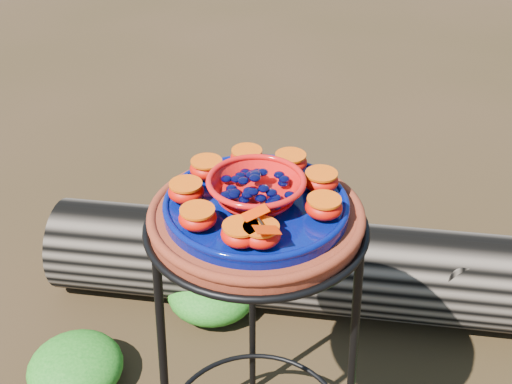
{
  "coord_description": "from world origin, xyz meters",
  "views": [
    {
      "loc": [
        -0.04,
        -0.93,
        1.37
      ],
      "look_at": [
        -0.0,
        0.0,
        0.77
      ],
      "focal_mm": 45.0,
      "sensor_mm": 36.0,
      "label": 1
    }
  ],
  "objects_px": {
    "plant_stand": "(256,361)",
    "driftwood_log": "(300,264)",
    "red_bowl": "(256,190)",
    "cobalt_plate": "(256,206)",
    "terracotta_saucer": "(256,218)"
  },
  "relations": [
    {
      "from": "plant_stand",
      "to": "driftwood_log",
      "type": "bearing_deg",
      "value": 74.57
    },
    {
      "from": "red_bowl",
      "to": "cobalt_plate",
      "type": "bearing_deg",
      "value": 0.0
    },
    {
      "from": "terracotta_saucer",
      "to": "driftwood_log",
      "type": "bearing_deg",
      "value": 74.57
    },
    {
      "from": "plant_stand",
      "to": "driftwood_log",
      "type": "relative_size",
      "value": 0.47
    },
    {
      "from": "red_bowl",
      "to": "plant_stand",
      "type": "bearing_deg",
      "value": 0.0
    },
    {
      "from": "cobalt_plate",
      "to": "terracotta_saucer",
      "type": "bearing_deg",
      "value": 0.0
    },
    {
      "from": "plant_stand",
      "to": "red_bowl",
      "type": "distance_m",
      "value": 0.42
    },
    {
      "from": "plant_stand",
      "to": "cobalt_plate",
      "type": "height_order",
      "value": "cobalt_plate"
    },
    {
      "from": "terracotta_saucer",
      "to": "red_bowl",
      "type": "distance_m",
      "value": 0.06
    },
    {
      "from": "red_bowl",
      "to": "driftwood_log",
      "type": "distance_m",
      "value": 0.86
    },
    {
      "from": "cobalt_plate",
      "to": "driftwood_log",
      "type": "relative_size",
      "value": 0.22
    },
    {
      "from": "plant_stand",
      "to": "red_bowl",
      "type": "bearing_deg",
      "value": 0.0
    },
    {
      "from": "cobalt_plate",
      "to": "red_bowl",
      "type": "relative_size",
      "value": 2.0
    },
    {
      "from": "terracotta_saucer",
      "to": "cobalt_plate",
      "type": "height_order",
      "value": "cobalt_plate"
    },
    {
      "from": "terracotta_saucer",
      "to": "cobalt_plate",
      "type": "distance_m",
      "value": 0.03
    }
  ]
}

